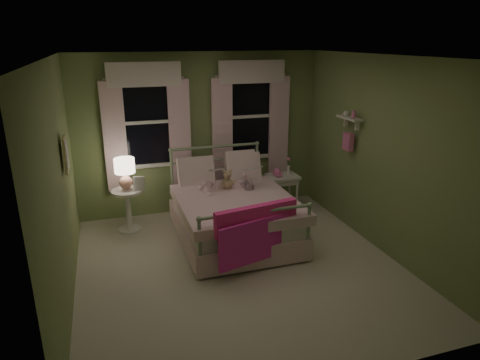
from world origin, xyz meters
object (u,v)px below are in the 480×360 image
object	(u,v)px
bed	(233,214)
teddy_bear	(227,181)
child_left	(206,168)
table_lamp	(125,170)
child_right	(242,169)
nightstand_left	(128,205)
nightstand_right	(282,181)

from	to	relation	value
bed	teddy_bear	world-z (taller)	bed
child_left	table_lamp	xyz separation A→B (m)	(-1.15, 0.29, -0.02)
table_lamp	child_left	bearing A→B (deg)	-14.39
child_right	table_lamp	bearing A→B (deg)	-10.45
child_right	nightstand_left	xyz separation A→B (m)	(-1.71, 0.29, -0.49)
teddy_bear	nightstand_right	xyz separation A→B (m)	(1.06, 0.41, -0.24)
bed	teddy_bear	xyz separation A→B (m)	(-0.01, 0.27, 0.42)
child_right	bed	bearing A→B (deg)	56.94
nightstand_left	nightstand_right	bearing A→B (deg)	-1.09
child_left	child_right	world-z (taller)	child_left
child_left	nightstand_right	size ratio (longest dim) A/B	1.27
child_left	teddy_bear	size ratio (longest dim) A/B	2.71
child_right	nightstand_left	size ratio (longest dim) A/B	1.05
bed	table_lamp	size ratio (longest dim) A/B	4.36
teddy_bear	bed	bearing A→B (deg)	-88.85
child_right	nightstand_left	distance (m)	1.80
child_left	teddy_bear	world-z (taller)	child_left
child_left	nightstand_left	size ratio (longest dim) A/B	1.25
bed	child_left	distance (m)	0.79
teddy_bear	nightstand_left	xyz separation A→B (m)	(-1.43, 0.45, -0.37)
nightstand_left	nightstand_right	xyz separation A→B (m)	(2.49, -0.05, 0.13)
bed	child_left	size ratio (longest dim) A/B	2.50
bed	child_right	size ratio (longest dim) A/B	2.99
bed	table_lamp	xyz separation A→B (m)	(-1.43, 0.73, 0.58)
child_right	table_lamp	size ratio (longest dim) A/B	1.46
teddy_bear	nightstand_right	bearing A→B (deg)	20.83
nightstand_right	nightstand_left	bearing A→B (deg)	178.91
child_left	teddy_bear	bearing A→B (deg)	156.14
child_right	nightstand_right	world-z (taller)	child_right
teddy_bear	child_left	bearing A→B (deg)	150.50
nightstand_right	bed	bearing A→B (deg)	-147.33
teddy_bear	nightstand_left	bearing A→B (deg)	162.40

